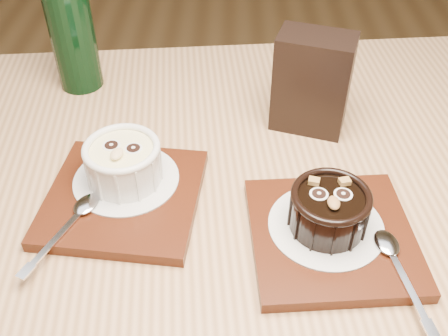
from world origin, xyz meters
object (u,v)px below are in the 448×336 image
(table, at_px, (231,256))
(ramekin_dark, at_px, (329,208))
(condiment_stand, at_px, (312,83))
(green_bottle, at_px, (71,28))
(ramekin_white, at_px, (123,161))
(tray_left, at_px, (124,197))
(tray_right, at_px, (332,236))

(table, relative_size, ramekin_dark, 14.51)
(condiment_stand, bearing_deg, green_bottle, 163.82)
(ramekin_white, height_order, condiment_stand, condiment_stand)
(table, xyz_separation_m, condiment_stand, (0.11, 0.17, 0.16))
(tray_left, height_order, ramekin_white, ramekin_white)
(tray_right, bearing_deg, ramekin_white, 161.65)
(condiment_stand, xyz_separation_m, green_bottle, (-0.35, 0.10, 0.03))
(tray_left, xyz_separation_m, condiment_stand, (0.24, 0.16, 0.06))
(tray_left, relative_size, condiment_stand, 1.29)
(ramekin_white, xyz_separation_m, condiment_stand, (0.24, 0.14, 0.02))
(condiment_stand, bearing_deg, ramekin_dark, -90.23)
(tray_left, height_order, tray_right, same)
(tray_left, relative_size, ramekin_dark, 2.05)
(ramekin_white, height_order, tray_right, ramekin_white)
(green_bottle, bearing_deg, ramekin_white, -65.37)
(condiment_stand, relative_size, green_bottle, 0.56)
(ramekin_dark, bearing_deg, tray_right, -52.20)
(ramekin_white, bearing_deg, tray_right, -7.88)
(ramekin_white, xyz_separation_m, tray_right, (0.24, -0.08, -0.04))
(tray_left, height_order, ramekin_dark, ramekin_dark)
(table, height_order, condiment_stand, condiment_stand)
(tray_left, bearing_deg, ramekin_dark, -11.63)
(tray_right, bearing_deg, green_bottle, 137.83)
(tray_left, distance_m, condiment_stand, 0.29)
(tray_left, xyz_separation_m, green_bottle, (-0.11, 0.26, 0.09))
(table, bearing_deg, condiment_stand, 58.00)
(ramekin_white, distance_m, green_bottle, 0.27)
(green_bottle, bearing_deg, tray_right, -42.17)
(table, height_order, ramekin_white, ramekin_white)
(green_bottle, bearing_deg, ramekin_dark, -41.95)
(ramekin_white, relative_size, condiment_stand, 0.66)
(ramekin_white, xyz_separation_m, ramekin_dark, (0.24, -0.07, -0.00))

